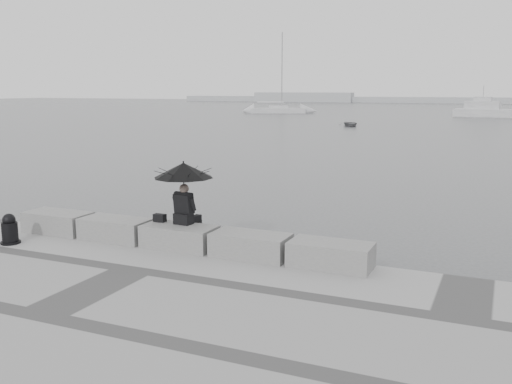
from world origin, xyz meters
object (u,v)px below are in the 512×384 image
at_px(seated_person, 183,177).
at_px(motor_cruiser, 489,111).
at_px(sailboat_left, 278,110).
at_px(mooring_bollard, 10,231).
at_px(dinghy, 350,124).

height_order(seated_person, motor_cruiser, motor_cruiser).
relative_size(seated_person, motor_cruiser, 0.15).
relative_size(seated_person, sailboat_left, 0.11).
xyz_separation_m(seated_person, motor_cruiser, (3.83, 76.50, -1.14)).
bearing_deg(mooring_bollard, seated_person, 21.59).
distance_m(mooring_bollard, dinghy, 50.71).
bearing_deg(sailboat_left, mooring_bollard, -95.23).
relative_size(sailboat_left, dinghy, 4.33).
xyz_separation_m(motor_cruiser, dinghy, (-12.74, -27.51, -0.64)).
relative_size(mooring_bollard, dinghy, 0.23).
bearing_deg(sailboat_left, seated_person, -92.49).
relative_size(mooring_bollard, sailboat_left, 0.05).
height_order(seated_person, dinghy, seated_person).
bearing_deg(motor_cruiser, seated_person, -85.70).
distance_m(seated_person, mooring_bollard, 4.12).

